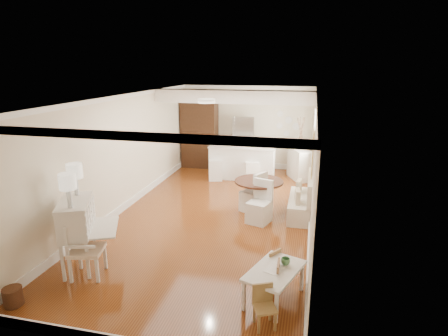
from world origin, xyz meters
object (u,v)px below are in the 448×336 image
at_px(slip_chair_far, 253,191).
at_px(sideboard, 299,164).
at_px(breakfast_counter, 242,163).
at_px(kids_chair_c, 265,307).
at_px(slip_chair_near, 259,202).
at_px(bar_stool_left, 216,164).
at_px(secretary_bureau, 78,234).
at_px(kids_chair_a, 269,280).
at_px(wicker_basket, 13,297).
at_px(fridge, 254,144).
at_px(gustavian_armchair, 87,249).
at_px(pantry_cabinet, 200,134).
at_px(bar_stool_right, 252,166).
at_px(kids_table, 274,285).
at_px(kids_chair_b, 269,264).
at_px(dining_table, 259,196).

distance_m(slip_chair_far, sideboard, 3.16).
bearing_deg(breakfast_counter, kids_chair_c, -76.77).
relative_size(slip_chair_near, bar_stool_left, 0.96).
height_order(secretary_bureau, sideboard, secretary_bureau).
height_order(kids_chair_a, bar_stool_left, bar_stool_left).
bearing_deg(wicker_basket, secretary_bureau, 74.90).
bearing_deg(slip_chair_far, fridge, -142.92).
distance_m(gustavian_armchair, pantry_cabinet, 7.26).
bearing_deg(slip_chair_far, wicker_basket, -4.30).
xyz_separation_m(slip_chair_near, fridge, (-0.81, 4.32, 0.41)).
bearing_deg(wicker_basket, gustavian_armchair, 57.36).
bearing_deg(secretary_bureau, bar_stool_left, 54.62).
distance_m(slip_chair_far, bar_stool_right, 2.42).
relative_size(wicker_basket, kids_chair_c, 0.46).
xyz_separation_m(kids_table, kids_chair_b, (-0.14, 0.54, 0.03)).
xyz_separation_m(wicker_basket, sideboard, (3.88, 7.52, 0.34)).
bearing_deg(dining_table, bar_stool_right, 103.25).
relative_size(gustavian_armchair, dining_table, 0.84).
height_order(secretary_bureau, slip_chair_far, secretary_bureau).
distance_m(bar_stool_right, fridge, 1.36).
bearing_deg(secretary_bureau, kids_table, -28.19).
distance_m(dining_table, breakfast_counter, 2.78).
distance_m(slip_chair_near, fridge, 4.42).
bearing_deg(dining_table, bar_stool_left, 126.07).
bearing_deg(pantry_cabinet, sideboard, -11.47).
distance_m(bar_stool_right, pantry_cabinet, 2.52).
xyz_separation_m(kids_chair_a, breakfast_counter, (-1.57, 6.09, 0.20)).
relative_size(gustavian_armchair, kids_table, 0.95).
height_order(kids_table, breakfast_counter, breakfast_counter).
xyz_separation_m(kids_chair_b, fridge, (-1.31, 6.63, 0.61)).
xyz_separation_m(slip_chair_far, fridge, (-0.57, 3.67, 0.39)).
relative_size(slip_chair_near, bar_stool_right, 0.97).
height_order(kids_chair_b, breakfast_counter, breakfast_counter).
distance_m(wicker_basket, kids_chair_a, 3.84).
distance_m(dining_table, slip_chair_near, 0.66).
relative_size(slip_chair_near, fridge, 0.54).
xyz_separation_m(dining_table, bar_stool_right, (-0.56, 2.39, 0.10)).
distance_m(kids_chair_c, fridge, 7.95).
bearing_deg(slip_chair_far, kids_chair_c, 39.57).
distance_m(secretary_bureau, sideboard, 7.24).
distance_m(kids_table, kids_chair_b, 0.56).
xyz_separation_m(pantry_cabinet, fridge, (1.90, -0.03, -0.25)).
xyz_separation_m(slip_chair_far, sideboard, (0.98, 3.00, -0.03)).
height_order(breakfast_counter, pantry_cabinet, pantry_cabinet).
bearing_deg(bar_stool_right, pantry_cabinet, 128.04).
xyz_separation_m(slip_chair_near, pantry_cabinet, (-2.71, 4.35, 0.66)).
relative_size(kids_chair_b, kids_chair_c, 0.97).
height_order(secretary_bureau, wicker_basket, secretary_bureau).
relative_size(breakfast_counter, bar_stool_left, 2.01).
xyz_separation_m(slip_chair_near, breakfast_counter, (-1.01, 3.27, 0.03)).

